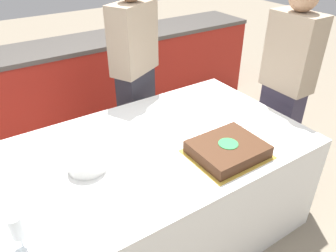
% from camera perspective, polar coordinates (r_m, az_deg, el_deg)
% --- Properties ---
extents(ground_plane, '(14.00, 14.00, 0.00)m').
position_cam_1_polar(ground_plane, '(2.46, -4.15, -18.26)').
color(ground_plane, gray).
extents(back_counter, '(4.40, 0.58, 0.92)m').
position_cam_1_polar(back_counter, '(3.44, -18.24, 5.73)').
color(back_counter, '#A82319').
rests_on(back_counter, ground_plane).
extents(dining_table, '(2.11, 1.13, 0.74)m').
position_cam_1_polar(dining_table, '(2.19, -4.53, -12.05)').
color(dining_table, white).
rests_on(dining_table, ground_plane).
extents(cake, '(0.43, 0.37, 0.08)m').
position_cam_1_polar(cake, '(1.92, 10.33, -4.01)').
color(cake, gold).
rests_on(cake, dining_table).
extents(plate_stack, '(0.21, 0.21, 0.08)m').
position_cam_1_polar(plate_stack, '(1.84, -13.86, -6.25)').
color(plate_stack, white).
rests_on(plate_stack, dining_table).
extents(wine_glass, '(0.07, 0.07, 0.17)m').
position_cam_1_polar(wine_glass, '(1.49, -24.82, -15.89)').
color(wine_glass, white).
rests_on(wine_glass, dining_table).
extents(side_plate_near_cake, '(0.20, 0.20, 0.00)m').
position_cam_1_polar(side_plate_near_cake, '(2.12, 3.02, -0.79)').
color(side_plate_near_cake, white).
rests_on(side_plate_near_cake, dining_table).
extents(side_plate_right_edge, '(0.20, 0.20, 0.00)m').
position_cam_1_polar(side_plate_right_edge, '(2.31, 12.42, 1.29)').
color(side_plate_right_edge, white).
rests_on(side_plate_right_edge, dining_table).
extents(person_cutting_cake, '(0.45, 0.36, 1.60)m').
position_cam_1_polar(person_cutting_cake, '(2.69, -5.68, 8.38)').
color(person_cutting_cake, '#282833').
rests_on(person_cutting_cake, ground_plane).
extents(person_seated_right, '(0.20, 0.37, 1.57)m').
position_cam_1_polar(person_seated_right, '(2.67, 19.72, 6.28)').
color(person_seated_right, '#383347').
rests_on(person_seated_right, ground_plane).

